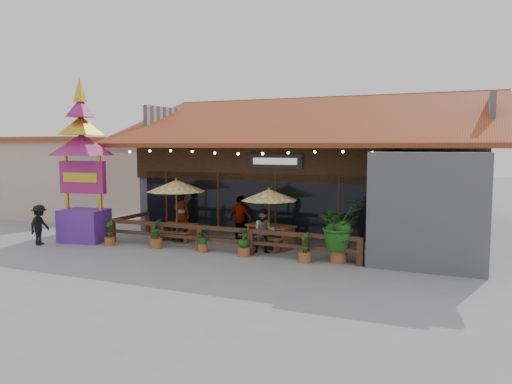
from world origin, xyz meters
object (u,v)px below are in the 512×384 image
at_px(picnic_table_left, 180,229).
at_px(picnic_table_right, 271,232).
at_px(umbrella_left, 176,186).
at_px(pedestrian, 40,225).
at_px(thai_sign_tower, 82,149).
at_px(tropical_plant, 339,226).
at_px(umbrella_right, 269,195).

height_order(picnic_table_left, picnic_table_right, picnic_table_right).
relative_size(umbrella_left, picnic_table_right, 1.20).
height_order(picnic_table_left, pedestrian, pedestrian).
bearing_deg(thai_sign_tower, tropical_plant, 3.16).
bearing_deg(thai_sign_tower, picnic_table_left, 27.54).
bearing_deg(picnic_table_left, umbrella_right, -1.45).
bearing_deg(tropical_plant, thai_sign_tower, -176.84).
height_order(umbrella_right, picnic_table_left, umbrella_right).
relative_size(umbrella_right, picnic_table_right, 1.16).
bearing_deg(umbrella_left, pedestrian, -148.25).
bearing_deg(picnic_table_left, thai_sign_tower, -152.46).
height_order(picnic_table_right, thai_sign_tower, thai_sign_tower).
distance_m(picnic_table_left, picnic_table_right, 3.93).
distance_m(umbrella_right, tropical_plant, 3.19).
distance_m(umbrella_left, picnic_table_left, 1.76).
distance_m(umbrella_left, picnic_table_right, 4.24).
relative_size(picnic_table_left, tropical_plant, 0.69).
xyz_separation_m(thai_sign_tower, tropical_plant, (10.14, 0.56, -2.46)).
distance_m(umbrella_left, umbrella_right, 3.91).
relative_size(umbrella_right, thai_sign_tower, 0.36).
distance_m(thai_sign_tower, tropical_plant, 10.45).
distance_m(umbrella_right, thai_sign_tower, 7.61).
bearing_deg(picnic_table_left, pedestrian, -146.04).
relative_size(umbrella_left, umbrella_right, 1.04).
bearing_deg(picnic_table_right, picnic_table_left, -179.16).
distance_m(umbrella_right, picnic_table_right, 1.42).
bearing_deg(tropical_plant, pedestrian, -170.95).
relative_size(picnic_table_right, pedestrian, 1.37).
bearing_deg(tropical_plant, picnic_table_left, 170.20).
bearing_deg(picnic_table_left, umbrella_left, -86.40).
bearing_deg(tropical_plant, umbrella_left, 172.08).
distance_m(tropical_plant, pedestrian, 11.36).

